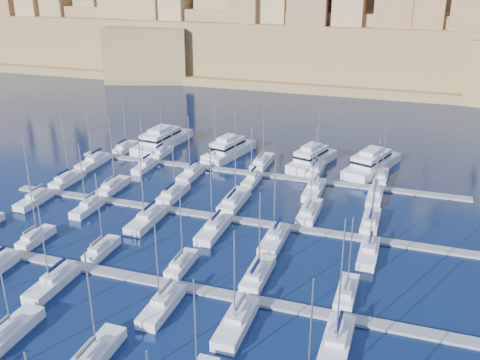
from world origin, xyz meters
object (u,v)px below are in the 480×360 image
(sailboat_2, at_px, (8,333))
(motor_yacht_b, at_px, (229,149))
(motor_yacht_c, at_px, (312,158))
(motor_yacht_a, at_px, (162,140))
(motor_yacht_d, at_px, (372,163))

(sailboat_2, height_order, motor_yacht_b, sailboat_2)
(sailboat_2, height_order, motor_yacht_c, sailboat_2)
(sailboat_2, bearing_deg, motor_yacht_a, 101.99)
(motor_yacht_d, bearing_deg, motor_yacht_c, -174.21)
(motor_yacht_b, distance_m, motor_yacht_d, 32.17)
(motor_yacht_a, bearing_deg, motor_yacht_d, -0.70)
(motor_yacht_b, height_order, motor_yacht_d, same)
(motor_yacht_a, relative_size, motor_yacht_d, 1.05)
(sailboat_2, distance_m, motor_yacht_c, 72.75)
(motor_yacht_b, xyz_separation_m, motor_yacht_c, (19.42, -0.24, -0.00))
(motor_yacht_b, xyz_separation_m, motor_yacht_d, (32.15, 1.05, 0.00))
(sailboat_2, distance_m, motor_yacht_b, 69.61)
(motor_yacht_a, xyz_separation_m, motor_yacht_c, (37.21, -1.91, -0.00))
(motor_yacht_b, distance_m, motor_yacht_c, 19.42)
(sailboat_2, relative_size, motor_yacht_b, 0.86)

